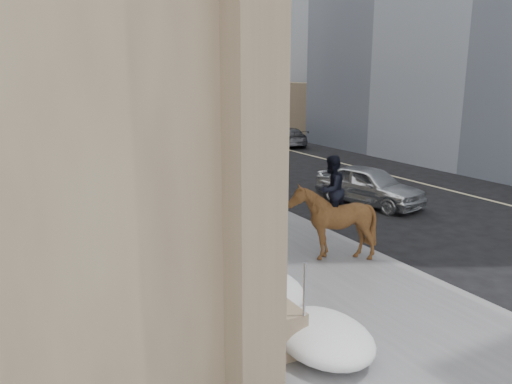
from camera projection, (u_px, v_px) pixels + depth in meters
ground at (322, 296)px, 10.75m from camera, size 140.00×140.00×0.00m
sidewalk at (171, 196)px, 19.32m from camera, size 5.00×80.00×0.12m
curb at (232, 189)px, 20.52m from camera, size 0.24×80.00×0.12m
lane_line at (379, 173)px, 24.13m from camera, size 0.15×70.00×0.01m
far_podium at (455, 126)px, 25.96m from camera, size 2.00×80.00×4.00m
streetlight_mid at (197, 76)px, 22.96m from camera, size 1.71×0.24×8.00m
streetlight_far at (105, 75)px, 40.13m from camera, size 1.71×0.24×8.00m
traffic_signal at (137, 85)px, 29.66m from camera, size 4.10×0.22×6.00m
snow_bank at (149, 201)px, 16.95m from camera, size 1.70×18.10×0.76m
mounted_horse_left at (240, 206)px, 13.69m from camera, size 1.14×2.31×2.62m
mounted_horse_right at (332, 217)px, 12.39m from camera, size 2.08×2.19×2.63m
pedestrian at (266, 230)px, 12.14m from camera, size 1.03×0.53×1.69m
car_silver at (369, 185)px, 18.20m from camera, size 2.59×4.43×1.42m
car_grey at (288, 137)px, 33.15m from camera, size 2.54×4.39×1.20m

